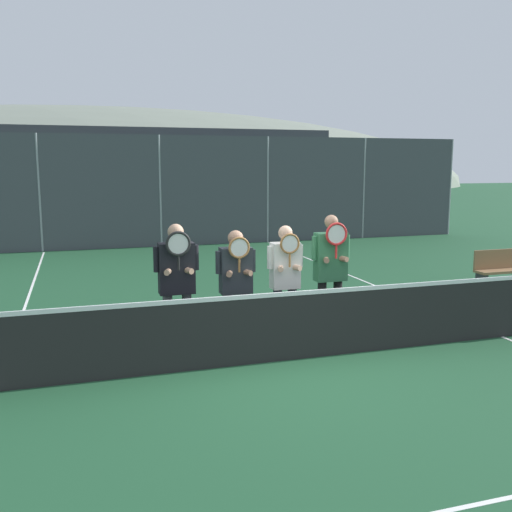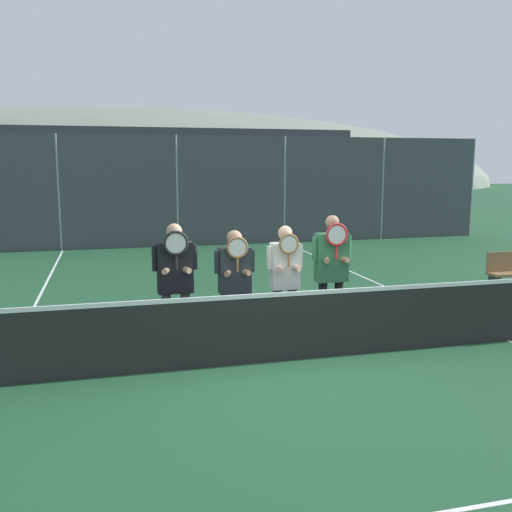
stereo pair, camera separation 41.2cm
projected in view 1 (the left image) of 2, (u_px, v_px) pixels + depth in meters
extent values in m
plane|color=#1E4C2D|center=(283.00, 361.00, 7.57)|extent=(120.00, 120.00, 0.00)
ellipsoid|color=gray|center=(99.00, 187.00, 65.16)|extent=(90.37, 50.20, 17.57)
cube|color=beige|center=(147.00, 179.00, 27.05)|extent=(15.77, 5.00, 3.78)
cube|color=#3D4247|center=(146.00, 135.00, 26.72)|extent=(16.27, 5.50, 0.36)
cylinder|color=gray|center=(39.00, 193.00, 16.79)|extent=(0.06, 0.06, 3.49)
cylinder|color=gray|center=(160.00, 191.00, 17.85)|extent=(0.06, 0.06, 3.49)
cylinder|color=gray|center=(268.00, 190.00, 18.90)|extent=(0.06, 0.06, 3.49)
cylinder|color=gray|center=(364.00, 188.00, 19.96)|extent=(0.06, 0.06, 3.49)
cylinder|color=gray|center=(450.00, 187.00, 21.02)|extent=(0.06, 0.06, 3.49)
cube|color=#42474C|center=(160.00, 191.00, 17.85)|extent=(21.35, 0.02, 3.49)
cube|color=black|center=(284.00, 328.00, 7.50)|extent=(9.28, 0.02, 0.88)
cube|color=white|center=(284.00, 294.00, 7.43)|extent=(9.28, 0.03, 0.06)
cube|color=white|center=(19.00, 323.00, 9.35)|extent=(0.05, 16.00, 0.01)
cube|color=white|center=(396.00, 294.00, 11.44)|extent=(0.05, 16.00, 0.01)
cube|color=white|center=(445.00, 511.00, 4.27)|extent=(7.04, 0.05, 0.01)
cylinder|color=#56565B|center=(168.00, 325.00, 7.67)|extent=(0.13, 0.13, 0.87)
cylinder|color=#56565B|center=(187.00, 324.00, 7.75)|extent=(0.13, 0.13, 0.87)
cube|color=black|center=(176.00, 268.00, 7.59)|extent=(0.47, 0.22, 0.69)
sphere|color=tan|center=(176.00, 232.00, 7.51)|extent=(0.21, 0.21, 0.21)
cylinder|color=black|center=(156.00, 259.00, 7.49)|extent=(0.08, 0.08, 0.34)
cylinder|color=black|center=(196.00, 257.00, 7.65)|extent=(0.08, 0.08, 0.34)
cylinder|color=tan|center=(169.00, 271.00, 7.47)|extent=(0.16, 0.27, 0.08)
cylinder|color=tan|center=(187.00, 270.00, 7.54)|extent=(0.16, 0.27, 0.08)
cylinder|color=black|center=(179.00, 263.00, 7.40)|extent=(0.03, 0.03, 0.20)
torus|color=black|center=(178.00, 244.00, 7.36)|extent=(0.33, 0.04, 0.33)
cylinder|color=silver|center=(178.00, 244.00, 7.36)|extent=(0.27, 0.00, 0.27)
cylinder|color=#56565B|center=(228.00, 322.00, 7.94)|extent=(0.13, 0.13, 0.81)
cylinder|color=#56565B|center=(244.00, 321.00, 8.01)|extent=(0.13, 0.13, 0.81)
cube|color=#282D33|center=(236.00, 270.00, 7.86)|extent=(0.44, 0.22, 0.64)
sphere|color=#997056|center=(236.00, 238.00, 7.79)|extent=(0.22, 0.22, 0.22)
cylinder|color=#282D33|center=(219.00, 262.00, 7.77)|extent=(0.08, 0.08, 0.31)
cylinder|color=#282D33|center=(253.00, 261.00, 7.91)|extent=(0.08, 0.08, 0.31)
cylinder|color=#997056|center=(230.00, 273.00, 7.75)|extent=(0.16, 0.27, 0.08)
cylinder|color=#997056|center=(245.00, 272.00, 7.81)|extent=(0.16, 0.27, 0.08)
cylinder|color=#936033|center=(239.00, 265.00, 7.67)|extent=(0.03, 0.03, 0.20)
torus|color=#936033|center=(239.00, 248.00, 7.64)|extent=(0.30, 0.03, 0.30)
cylinder|color=silver|center=(239.00, 248.00, 7.64)|extent=(0.25, 0.00, 0.25)
cylinder|color=#232838|center=(277.00, 317.00, 8.17)|extent=(0.13, 0.13, 0.83)
cylinder|color=#232838|center=(292.00, 316.00, 8.23)|extent=(0.13, 0.13, 0.83)
cube|color=white|center=(285.00, 266.00, 8.08)|extent=(0.40, 0.22, 0.66)
sphere|color=tan|center=(285.00, 233.00, 8.01)|extent=(0.20, 0.20, 0.20)
cylinder|color=white|center=(270.00, 257.00, 7.99)|extent=(0.08, 0.08, 0.32)
cylinder|color=white|center=(300.00, 256.00, 8.13)|extent=(0.08, 0.08, 0.32)
cylinder|color=tan|center=(281.00, 268.00, 7.97)|extent=(0.16, 0.27, 0.08)
cylinder|color=tan|center=(294.00, 267.00, 8.03)|extent=(0.16, 0.27, 0.08)
cylinder|color=#936033|center=(290.00, 260.00, 7.89)|extent=(0.03, 0.03, 0.20)
torus|color=#936033|center=(290.00, 244.00, 7.86)|extent=(0.29, 0.03, 0.29)
cylinder|color=silver|center=(290.00, 244.00, 7.86)|extent=(0.24, 0.00, 0.24)
cylinder|color=black|center=(322.00, 311.00, 8.39)|extent=(0.13, 0.13, 0.89)
cylinder|color=black|center=(337.00, 309.00, 8.47)|extent=(0.13, 0.13, 0.89)
cube|color=#337047|center=(331.00, 257.00, 8.31)|extent=(0.46, 0.22, 0.71)
sphere|color=#997056|center=(331.00, 222.00, 8.22)|extent=(0.20, 0.20, 0.20)
cylinder|color=#337047|center=(315.00, 248.00, 8.21)|extent=(0.08, 0.08, 0.35)
cylinder|color=#337047|center=(347.00, 247.00, 8.36)|extent=(0.08, 0.08, 0.35)
cylinder|color=#997056|center=(326.00, 259.00, 8.19)|extent=(0.16, 0.27, 0.08)
cylinder|color=#997056|center=(340.00, 258.00, 8.26)|extent=(0.16, 0.27, 0.08)
cylinder|color=red|center=(336.00, 251.00, 8.12)|extent=(0.03, 0.03, 0.20)
torus|color=red|center=(337.00, 234.00, 8.08)|extent=(0.33, 0.04, 0.33)
cylinder|color=silver|center=(337.00, 234.00, 8.08)|extent=(0.28, 0.00, 0.28)
cylinder|color=black|center=(16.00, 233.00, 19.18)|extent=(0.60, 0.16, 0.60)
cylinder|color=black|center=(21.00, 227.00, 20.82)|extent=(0.60, 0.16, 0.60)
cube|color=silver|center=(120.00, 217.00, 20.81)|extent=(4.38, 1.75, 0.79)
cube|color=#2D3842|center=(119.00, 197.00, 20.70)|extent=(2.41, 1.61, 0.64)
cylinder|color=black|center=(163.00, 229.00, 20.46)|extent=(0.60, 0.16, 0.60)
cylinder|color=black|center=(156.00, 224.00, 22.14)|extent=(0.60, 0.16, 0.60)
cylinder|color=black|center=(80.00, 231.00, 19.61)|extent=(0.60, 0.16, 0.60)
cylinder|color=black|center=(79.00, 226.00, 21.30)|extent=(0.60, 0.16, 0.60)
cube|color=navy|center=(242.00, 212.00, 22.43)|extent=(4.09, 1.82, 0.84)
cube|color=#2D3842|center=(242.00, 193.00, 22.31)|extent=(2.25, 1.67, 0.68)
cylinder|color=black|center=(281.00, 224.00, 22.01)|extent=(0.60, 0.16, 0.60)
cylinder|color=black|center=(266.00, 220.00, 23.77)|extent=(0.60, 0.16, 0.60)
cylinder|color=black|center=(214.00, 226.00, 21.23)|extent=(0.60, 0.16, 0.60)
cylinder|color=black|center=(204.00, 222.00, 22.98)|extent=(0.60, 0.16, 0.60)
cube|color=silver|center=(353.00, 210.00, 23.92)|extent=(4.73, 1.83, 0.78)
cube|color=#2D3842|center=(353.00, 193.00, 23.81)|extent=(2.60, 1.68, 0.64)
cylinder|color=black|center=(397.00, 220.00, 23.56)|extent=(0.60, 0.16, 0.60)
cylinder|color=black|center=(374.00, 216.00, 25.31)|extent=(0.60, 0.16, 0.60)
cylinder|color=black|center=(329.00, 222.00, 22.65)|extent=(0.60, 0.16, 0.60)
cylinder|color=black|center=(310.00, 218.00, 24.40)|extent=(0.60, 0.16, 0.60)
cube|color=olive|center=(509.00, 271.00, 11.68)|extent=(1.49, 0.36, 0.05)
cube|color=olive|center=(504.00, 259.00, 11.80)|extent=(1.49, 0.04, 0.40)
cube|color=#333338|center=(481.00, 283.00, 11.52)|extent=(0.06, 0.32, 0.40)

